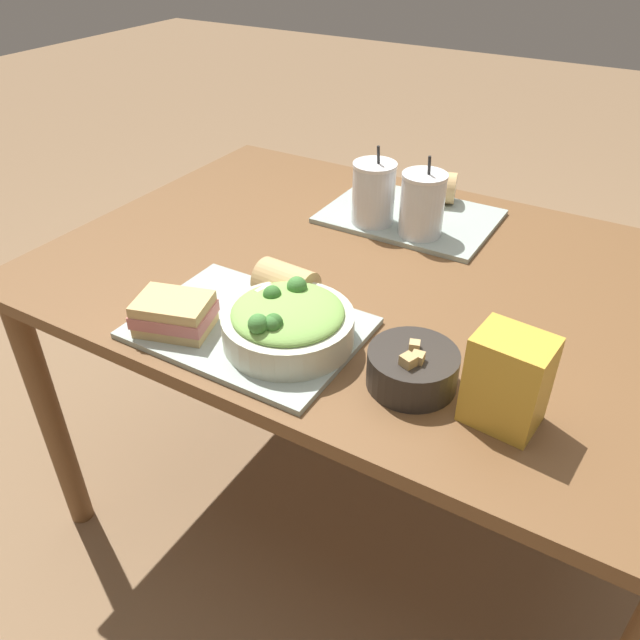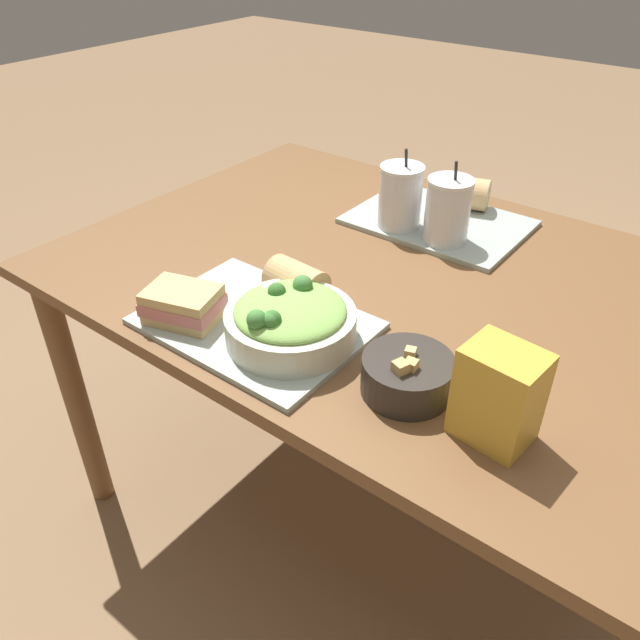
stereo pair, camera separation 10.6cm
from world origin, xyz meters
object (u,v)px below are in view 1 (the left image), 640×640
salad_bowl (288,322)px  drink_cup_dark (373,195)px  baguette_far (437,187)px  soup_bowl (412,367)px  sandwich_near (174,314)px  baguette_near (287,284)px  drink_cup_red (422,206)px  chip_bag (508,381)px

salad_bowl → drink_cup_dark: 0.52m
baguette_far → soup_bowl: bearing=-177.5°
salad_bowl → baguette_far: salad_bowl is taller
baguette_far → drink_cup_dark: bearing=139.2°
sandwich_near → baguette_near: 0.22m
baguette_near → drink_cup_dark: 0.41m
salad_bowl → soup_bowl: (0.23, 0.02, -0.02)m
soup_bowl → drink_cup_dark: drink_cup_dark is taller
salad_bowl → drink_cup_red: bearing=86.2°
drink_cup_red → drink_cup_dark: bearing=-180.0°
baguette_near → drink_cup_red: (0.11, 0.41, 0.03)m
salad_bowl → soup_bowl: bearing=4.2°
drink_cup_dark → drink_cup_red: (0.13, 0.00, -0.00)m
salad_bowl → drink_cup_dark: size_ratio=1.23×
salad_bowl → sandwich_near: bearing=-159.8°
drink_cup_red → chip_bag: drink_cup_red is taller
chip_bag → baguette_near: bearing=173.6°
salad_bowl → drink_cup_red: (0.03, 0.52, 0.03)m
baguette_near → sandwich_near: bearing=148.5°
salad_bowl → baguette_near: bearing=123.6°
drink_cup_red → chip_bag: bearing=-55.1°
soup_bowl → salad_bowl: bearing=-175.8°
sandwich_near → baguette_near: bearing=38.0°
baguette_near → chip_bag: bearing=-98.5°
drink_cup_red → soup_bowl: bearing=-68.2°
baguette_near → salad_bowl: bearing=-142.8°
chip_bag → drink_cup_red: bearing=130.6°
sandwich_near → drink_cup_red: 0.64m
baguette_far → chip_bag: chip_bag is taller
sandwich_near → baguette_near: (0.13, 0.18, 0.01)m
drink_cup_dark → chip_bag: (0.48, -0.51, -0.00)m
salad_bowl → baguette_near: salad_bowl is taller
salad_bowl → chip_bag: bearing=1.5°
drink_cup_dark → chip_bag: drink_cup_dark is taller
baguette_near → drink_cup_dark: size_ratio=0.62×
salad_bowl → sandwich_near: (-0.20, -0.07, -0.01)m
sandwich_near → baguette_far: (0.20, 0.78, 0.01)m
baguette_near → soup_bowl: bearing=-103.1°
soup_bowl → drink_cup_red: drink_cup_red is taller
salad_bowl → drink_cup_red: size_ratio=1.23×
salad_bowl → baguette_far: 0.71m
soup_bowl → drink_cup_red: bearing=111.8°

